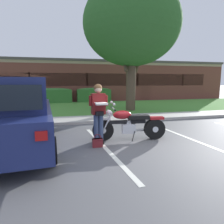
{
  "coord_description": "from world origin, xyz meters",
  "views": [
    {
      "loc": [
        -2.14,
        -5.0,
        1.78
      ],
      "look_at": [
        -0.65,
        0.97,
        0.85
      ],
      "focal_mm": 32.73,
      "sensor_mm": 36.0,
      "label": 1
    }
  ],
  "objects_px": {
    "hedge_left": "(52,95)",
    "brick_building": "(81,81)",
    "hedge_center_left": "(94,95)",
    "handbag": "(97,142)",
    "parked_suv_adjacent": "(13,113)",
    "motorcycle": "(132,124)",
    "rider_person": "(98,109)",
    "shade_tree": "(132,25)"
  },
  "relations": [
    {
      "from": "shade_tree",
      "to": "hedge_left",
      "type": "height_order",
      "value": "shade_tree"
    },
    {
      "from": "hedge_left",
      "to": "hedge_center_left",
      "type": "relative_size",
      "value": 1.11
    },
    {
      "from": "parked_suv_adjacent",
      "to": "shade_tree",
      "type": "xyz_separation_m",
      "value": [
        5.31,
        5.86,
        4.03
      ]
    },
    {
      "from": "handbag",
      "to": "hedge_left",
      "type": "xyz_separation_m",
      "value": [
        -1.61,
        11.99,
        0.51
      ]
    },
    {
      "from": "rider_person",
      "to": "shade_tree",
      "type": "bearing_deg",
      "value": 63.13
    },
    {
      "from": "parked_suv_adjacent",
      "to": "hedge_left",
      "type": "xyz_separation_m",
      "value": [
        0.56,
        11.55,
        -0.3
      ]
    },
    {
      "from": "motorcycle",
      "to": "handbag",
      "type": "height_order",
      "value": "motorcycle"
    },
    {
      "from": "hedge_center_left",
      "to": "brick_building",
      "type": "relative_size",
      "value": 0.1
    },
    {
      "from": "hedge_left",
      "to": "hedge_center_left",
      "type": "height_order",
      "value": "same"
    },
    {
      "from": "motorcycle",
      "to": "hedge_center_left",
      "type": "relative_size",
      "value": 0.79
    },
    {
      "from": "brick_building",
      "to": "shade_tree",
      "type": "bearing_deg",
      "value": -81.41
    },
    {
      "from": "motorcycle",
      "to": "hedge_left",
      "type": "height_order",
      "value": "hedge_left"
    },
    {
      "from": "shade_tree",
      "to": "hedge_center_left",
      "type": "xyz_separation_m",
      "value": [
        -1.33,
        5.68,
        -4.33
      ]
    },
    {
      "from": "motorcycle",
      "to": "hedge_left",
      "type": "relative_size",
      "value": 0.72
    },
    {
      "from": "motorcycle",
      "to": "parked_suv_adjacent",
      "type": "bearing_deg",
      "value": -179.75
    },
    {
      "from": "rider_person",
      "to": "handbag",
      "type": "height_order",
      "value": "rider_person"
    },
    {
      "from": "handbag",
      "to": "hedge_left",
      "type": "distance_m",
      "value": 12.11
    },
    {
      "from": "motorcycle",
      "to": "rider_person",
      "type": "xyz_separation_m",
      "value": [
        -1.07,
        -0.19,
        0.53
      ]
    },
    {
      "from": "motorcycle",
      "to": "handbag",
      "type": "relative_size",
      "value": 6.22
    },
    {
      "from": "motorcycle",
      "to": "shade_tree",
      "type": "distance_m",
      "value": 7.64
    },
    {
      "from": "rider_person",
      "to": "hedge_center_left",
      "type": "height_order",
      "value": "rider_person"
    },
    {
      "from": "shade_tree",
      "to": "hedge_left",
      "type": "relative_size",
      "value": 2.35
    },
    {
      "from": "motorcycle",
      "to": "brick_building",
      "type": "distance_m",
      "value": 17.8
    },
    {
      "from": "motorcycle",
      "to": "hedge_left",
      "type": "bearing_deg",
      "value": 103.48
    },
    {
      "from": "rider_person",
      "to": "shade_tree",
      "type": "height_order",
      "value": "shade_tree"
    },
    {
      "from": "hedge_center_left",
      "to": "parked_suv_adjacent",
      "type": "bearing_deg",
      "value": -109.01
    },
    {
      "from": "parked_suv_adjacent",
      "to": "rider_person",
      "type": "bearing_deg",
      "value": -4.37
    },
    {
      "from": "rider_person",
      "to": "parked_suv_adjacent",
      "type": "distance_m",
      "value": 2.26
    },
    {
      "from": "motorcycle",
      "to": "brick_building",
      "type": "relative_size",
      "value": 0.08
    },
    {
      "from": "rider_person",
      "to": "handbag",
      "type": "xyz_separation_m",
      "value": [
        -0.09,
        -0.28,
        -0.86
      ]
    },
    {
      "from": "handbag",
      "to": "parked_suv_adjacent",
      "type": "bearing_deg",
      "value": 168.29
    },
    {
      "from": "motorcycle",
      "to": "shade_tree",
      "type": "xyz_separation_m",
      "value": [
        1.99,
        5.85,
        4.5
      ]
    },
    {
      "from": "shade_tree",
      "to": "brick_building",
      "type": "bearing_deg",
      "value": 98.59
    },
    {
      "from": "brick_building",
      "to": "motorcycle",
      "type": "bearing_deg",
      "value": -90.62
    },
    {
      "from": "rider_person",
      "to": "brick_building",
      "type": "distance_m",
      "value": 18.0
    },
    {
      "from": "motorcycle",
      "to": "rider_person",
      "type": "relative_size",
      "value": 1.31
    },
    {
      "from": "rider_person",
      "to": "hedge_center_left",
      "type": "relative_size",
      "value": 0.6
    },
    {
      "from": "brick_building",
      "to": "rider_person",
      "type": "bearing_deg",
      "value": -94.02
    },
    {
      "from": "hedge_left",
      "to": "brick_building",
      "type": "distance_m",
      "value": 6.98
    },
    {
      "from": "handbag",
      "to": "hedge_left",
      "type": "height_order",
      "value": "hedge_left"
    },
    {
      "from": "hedge_left",
      "to": "brick_building",
      "type": "height_order",
      "value": "brick_building"
    },
    {
      "from": "handbag",
      "to": "shade_tree",
      "type": "distance_m",
      "value": 8.55
    }
  ]
}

